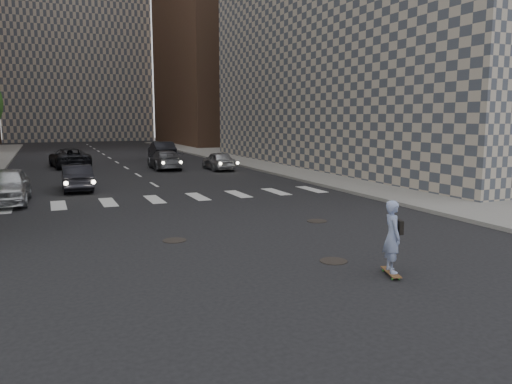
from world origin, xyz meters
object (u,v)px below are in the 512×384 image
Objects in this scene: traffic_car_b at (165,160)px; traffic_car_c at (69,158)px; silver_sedan at (6,186)px; traffic_car_a at (77,178)px; traffic_car_e at (162,151)px; traffic_car_d at (218,161)px; skateboarder at (393,237)px.

traffic_car_b is 0.90× the size of traffic_car_c.
silver_sedan is 4.21m from traffic_car_a.
traffic_car_c is at bearing 80.37° from silver_sedan.
traffic_car_b is at bearing 81.36° from traffic_car_e.
traffic_car_a is 11.79m from traffic_car_d.
silver_sedan is at bearing 52.75° from traffic_car_b.
skateboarder is 16.85m from silver_sedan.
traffic_car_a is (-5.80, 17.33, -0.27)m from skateboarder.
traffic_car_a is 0.77× the size of traffic_car_c.
traffic_car_b is at bearing -30.44° from traffic_car_d.
traffic_car_c is 1.35× the size of traffic_car_d.
traffic_car_c is at bearing -31.28° from traffic_car_b.
traffic_car_a is at bearing 46.58° from silver_sedan.
traffic_car_d is at bearing 150.69° from traffic_car_b.
skateboarder is 30.52m from traffic_car_c.
traffic_car_c is 1.05× the size of traffic_car_e.
traffic_car_a is 1.04× the size of traffic_car_d.
traffic_car_b is 7.86m from traffic_car_e.
traffic_car_e is at bearing -160.88° from traffic_car_c.
skateboarder reaches higher than traffic_car_a.
silver_sedan reaches higher than traffic_car_a.
skateboarder is at bearing 109.00° from traffic_car_a.
traffic_car_d is at bearing 99.64° from skateboarder.
traffic_car_c is (0.22, 12.67, 0.07)m from traffic_car_a.
traffic_car_a is 0.81× the size of traffic_car_e.
traffic_car_a is at bearing 34.99° from traffic_car_d.
silver_sedan is 15.95m from traffic_car_c.
traffic_car_e reaches higher than traffic_car_a.
traffic_car_c is at bearing -31.73° from traffic_car_d.
traffic_car_e is at bearing -99.14° from traffic_car_b.
traffic_car_b is at bearing 140.25° from traffic_car_c.
silver_sedan reaches higher than traffic_car_c.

